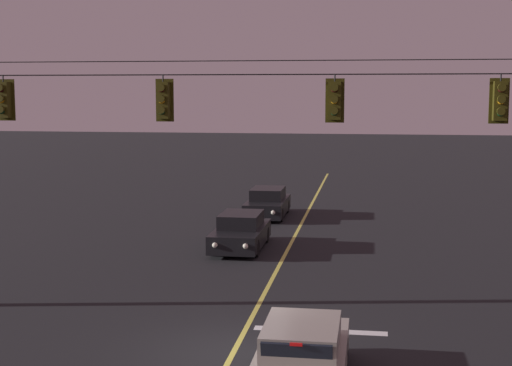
# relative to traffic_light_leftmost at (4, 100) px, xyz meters

# --- Properties ---
(ground_plane) EXTENTS (180.00, 180.00, 0.00)m
(ground_plane) POSITION_rel_traffic_light_leftmost_xyz_m (6.75, -2.43, -5.84)
(ground_plane) COLOR black
(lane_centre_stripe) EXTENTS (0.14, 60.00, 0.01)m
(lane_centre_stripe) POSITION_rel_traffic_light_leftmost_xyz_m (6.75, 6.02, -5.83)
(lane_centre_stripe) COLOR #D1C64C
(lane_centre_stripe) RESTS_ON ground
(stop_bar_paint) EXTENTS (3.40, 0.36, 0.01)m
(stop_bar_paint) POSITION_rel_traffic_light_leftmost_xyz_m (8.65, -0.58, -5.83)
(stop_bar_paint) COLOR silver
(stop_bar_paint) RESTS_ON ground
(signal_span_assembly) EXTENTS (20.24, 0.32, 7.89)m
(signal_span_assembly) POSITION_rel_traffic_light_leftmost_xyz_m (6.75, 0.02, -1.73)
(signal_span_assembly) COLOR #38281C
(signal_span_assembly) RESTS_ON ground
(traffic_light_leftmost) EXTENTS (0.48, 0.41, 1.22)m
(traffic_light_leftmost) POSITION_rel_traffic_light_leftmost_xyz_m (0.00, 0.00, 0.00)
(traffic_light_leftmost) COLOR black
(traffic_light_left_inner) EXTENTS (0.48, 0.41, 1.22)m
(traffic_light_left_inner) POSITION_rel_traffic_light_leftmost_xyz_m (4.45, 0.00, 0.00)
(traffic_light_left_inner) COLOR black
(traffic_light_centre) EXTENTS (0.48, 0.41, 1.22)m
(traffic_light_centre) POSITION_rel_traffic_light_leftmost_xyz_m (8.91, 0.00, 0.00)
(traffic_light_centre) COLOR black
(traffic_light_right_inner) EXTENTS (0.48, 0.41, 1.22)m
(traffic_light_right_inner) POSITION_rel_traffic_light_leftmost_xyz_m (12.95, 0.00, 0.00)
(traffic_light_right_inner) COLOR black
(car_waiting_near_lane) EXTENTS (1.80, 4.33, 1.39)m
(car_waiting_near_lane) POSITION_rel_traffic_light_leftmost_xyz_m (8.52, -4.32, -5.19)
(car_waiting_near_lane) COLOR gray
(car_waiting_near_lane) RESTS_ON ground
(car_oncoming_lead) EXTENTS (1.80, 4.42, 1.39)m
(car_oncoming_lead) POSITION_rel_traffic_light_leftmost_xyz_m (4.93, 9.02, -5.19)
(car_oncoming_lead) COLOR black
(car_oncoming_lead) RESTS_ON ground
(car_oncoming_trailing) EXTENTS (1.80, 4.42, 1.39)m
(car_oncoming_trailing) POSITION_rel_traffic_light_leftmost_xyz_m (4.94, 16.58, -5.19)
(car_oncoming_trailing) COLOR black
(car_oncoming_trailing) RESTS_ON ground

